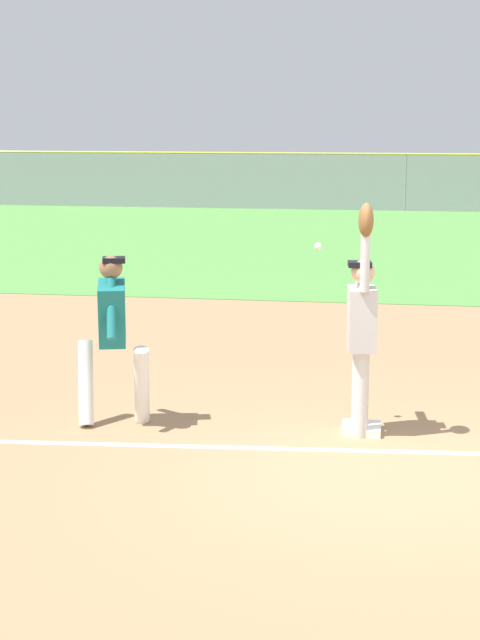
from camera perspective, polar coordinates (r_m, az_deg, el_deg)
ground_plane at (r=9.29m, az=8.03°, el=-8.36°), size 79.08×79.08×0.00m
outfield_grass at (r=25.78m, az=8.83°, el=4.18°), size 54.72×16.95×0.01m
first_base at (r=10.44m, az=6.62°, el=-5.88°), size 0.39×0.39×0.08m
fielder at (r=10.12m, az=6.64°, el=-0.12°), size 0.31×0.90×2.28m
runner at (r=10.46m, az=-6.95°, el=-0.45°), size 0.84×0.84×1.72m
baseball at (r=10.28m, az=4.27°, el=4.03°), size 0.07×0.07×0.07m
outfield_fence at (r=34.14m, az=8.98°, el=7.41°), size 54.80×0.08×1.84m
parked_car_tan at (r=39.81m, az=-7.80°, el=7.61°), size 4.55×2.41×1.25m
parked_car_white at (r=38.76m, az=0.64°, el=7.62°), size 4.43×2.18×1.25m
parked_car_silver at (r=38.62m, az=10.50°, el=7.42°), size 4.44×2.20×1.25m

